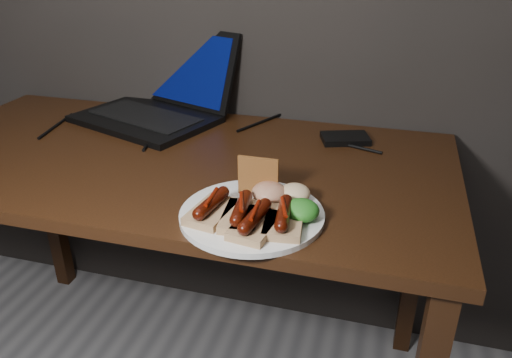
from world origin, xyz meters
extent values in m
cube|color=#331B0C|center=(0.00, 1.38, 0.73)|extent=(1.40, 0.70, 0.03)
cube|color=#331B0C|center=(-0.65, 1.68, 0.36)|extent=(0.05, 0.05, 0.72)
cube|color=#331B0C|center=(0.65, 1.68, 0.36)|extent=(0.05, 0.05, 0.72)
cube|color=black|center=(-0.18, 1.59, 0.76)|extent=(0.46, 0.38, 0.02)
cube|color=black|center=(-0.18, 1.59, 0.77)|extent=(0.36, 0.25, 0.00)
cube|color=black|center=(-0.12, 1.76, 0.88)|extent=(0.40, 0.22, 0.23)
cube|color=#07084D|center=(-0.12, 1.76, 0.88)|extent=(0.36, 0.19, 0.20)
cube|color=black|center=(0.41, 1.60, 0.76)|extent=(0.14, 0.12, 0.02)
cylinder|color=black|center=(-0.10, 1.47, 0.75)|extent=(0.05, 0.18, 0.01)
cylinder|color=black|center=(0.16, 1.68, 0.75)|extent=(0.10, 0.20, 0.01)
cylinder|color=black|center=(0.45, 1.56, 0.75)|extent=(0.14, 0.05, 0.01)
cylinder|color=black|center=(-0.40, 1.48, 0.75)|extent=(0.04, 0.20, 0.01)
cylinder|color=white|center=(0.28, 1.15, 0.76)|extent=(0.35, 0.35, 0.01)
cube|color=tan|center=(0.21, 1.11, 0.77)|extent=(0.09, 0.12, 0.02)
cylinder|color=#471204|center=(0.21, 1.11, 0.79)|extent=(0.04, 0.10, 0.02)
sphere|color=#471204|center=(0.20, 1.07, 0.79)|extent=(0.03, 0.02, 0.02)
sphere|color=#471204|center=(0.22, 1.16, 0.79)|extent=(0.03, 0.02, 0.02)
cylinder|color=#601104|center=(0.21, 1.11, 0.80)|extent=(0.01, 0.07, 0.01)
cube|color=tan|center=(0.27, 1.11, 0.77)|extent=(0.08, 0.12, 0.02)
cylinder|color=#471204|center=(0.27, 1.11, 0.79)|extent=(0.03, 0.10, 0.02)
sphere|color=#471204|center=(0.28, 1.06, 0.79)|extent=(0.03, 0.02, 0.02)
sphere|color=#471204|center=(0.27, 1.16, 0.79)|extent=(0.03, 0.02, 0.02)
cylinder|color=#601104|center=(0.27, 1.11, 0.80)|extent=(0.03, 0.07, 0.01)
cube|color=tan|center=(0.35, 1.11, 0.77)|extent=(0.08, 0.12, 0.02)
cylinder|color=#471204|center=(0.35, 1.11, 0.79)|extent=(0.04, 0.10, 0.02)
sphere|color=#471204|center=(0.36, 1.07, 0.79)|extent=(0.03, 0.02, 0.02)
sphere|color=#471204|center=(0.35, 1.16, 0.79)|extent=(0.03, 0.02, 0.02)
cylinder|color=#601104|center=(0.35, 1.11, 0.80)|extent=(0.03, 0.07, 0.01)
cube|color=tan|center=(0.31, 1.09, 0.77)|extent=(0.09, 0.12, 0.02)
cylinder|color=#471204|center=(0.31, 1.09, 0.79)|extent=(0.04, 0.10, 0.02)
sphere|color=#471204|center=(0.30, 1.04, 0.79)|extent=(0.03, 0.02, 0.02)
sphere|color=#471204|center=(0.31, 1.13, 0.79)|extent=(0.03, 0.02, 0.02)
cylinder|color=#601104|center=(0.31, 1.09, 0.80)|extent=(0.01, 0.07, 0.01)
cube|color=#A65F2D|center=(0.27, 1.22, 0.80)|extent=(0.08, 0.01, 0.08)
ellipsoid|color=#115817|center=(0.38, 1.15, 0.78)|extent=(0.07, 0.07, 0.04)
ellipsoid|color=maroon|center=(0.30, 1.20, 0.78)|extent=(0.07, 0.07, 0.04)
ellipsoid|color=silver|center=(0.35, 1.22, 0.78)|extent=(0.06, 0.06, 0.04)
camera|label=1|loc=(0.52, 0.33, 1.26)|focal=35.00mm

